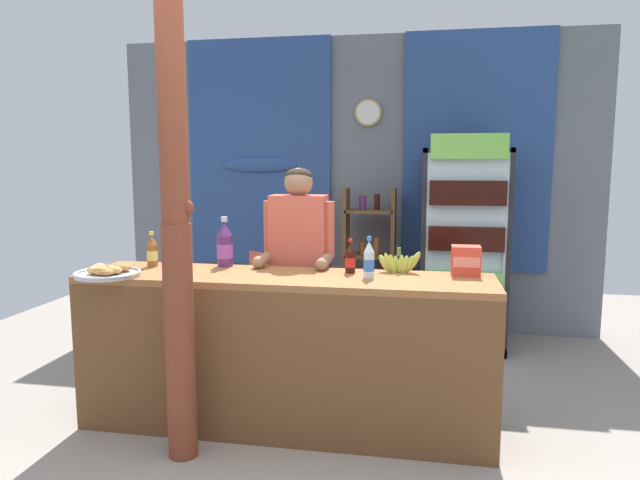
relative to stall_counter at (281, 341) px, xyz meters
The scene contains 16 objects.
ground_plane 0.90m from the stall_counter, 78.88° to the left, with size 7.23×7.23×0.00m, color gray.
back_wall_curtained 2.55m from the stall_counter, 86.54° to the left, with size 4.63×0.22×2.81m.
stall_counter is the anchor object (origin of this frame).
timber_post 0.89m from the stall_counter, 143.50° to the right, with size 0.18×0.16×2.60m.
drink_fridge 2.23m from the stall_counter, 58.21° to the left, with size 0.73×0.66×1.85m.
bottle_shelf_rack 2.11m from the stall_counter, 81.31° to the left, with size 0.48×0.28×1.38m.
plastic_lawn_chair 1.43m from the stall_counter, 113.56° to the left, with size 0.62×0.62×0.86m.
shopkeeper 0.69m from the stall_counter, 91.44° to the left, with size 0.48×0.42×1.58m.
soda_bottle_grape_soda 0.76m from the stall_counter, 144.11° to the left, with size 0.10×0.10×0.32m.
soda_bottle_lime_soda 0.79m from the stall_counter, 169.35° to the left, with size 0.06×0.06×0.20m.
soda_bottle_iced_tea 1.06m from the stall_counter, 165.19° to the left, with size 0.07×0.07×0.23m.
soda_bottle_cola 0.65m from the stall_counter, 33.56° to the left, with size 0.06×0.06×0.21m.
soda_bottle_water 0.70m from the stall_counter, 12.64° to the left, with size 0.06×0.06×0.24m.
snack_box_crackers 1.20m from the stall_counter, 16.07° to the left, with size 0.17×0.13×0.18m.
pastry_tray 1.11m from the stall_counter, behind, with size 0.38×0.38×0.07m.
banana_bunch 0.85m from the stall_counter, 24.84° to the left, with size 0.28×0.06×0.16m.
Camera 1 is at (0.68, -2.72, 1.61)m, focal length 32.01 mm.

